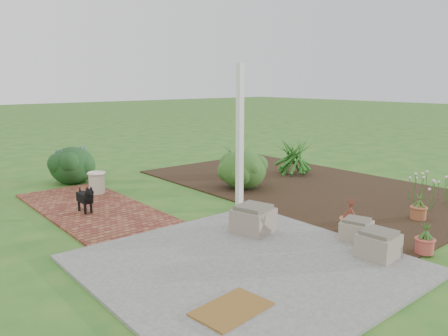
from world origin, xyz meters
TOP-DOWN VIEW (x-y plane):
  - ground at (0.00, 0.00)m, footprint 80.00×80.00m
  - concrete_patio at (-1.25, -1.75)m, footprint 3.50×3.50m
  - brick_path at (-1.70, 1.75)m, footprint 1.60×3.50m
  - garden_bed at (2.50, 0.50)m, footprint 4.00×7.00m
  - veranda_post at (0.30, 0.10)m, footprint 0.10×0.10m
  - stone_trough_near at (0.16, -2.67)m, footprint 0.47×0.47m
  - stone_trough_mid at (0.48, -2.14)m, footprint 0.47×0.47m
  - stone_trough_far at (-0.41, -1.00)m, footprint 0.62×0.62m
  - coir_doormat at (-2.11, -2.49)m, footprint 0.79×0.55m
  - black_dog at (-1.91, 1.49)m, footprint 0.16×0.52m
  - cream_ceramic_urn at (-1.22, 2.60)m, footprint 0.31×0.31m
  - evergreen_shrub at (1.30, 1.11)m, footprint 1.11×1.11m
  - agapanthus_clump_back at (3.15, 1.34)m, footprint 1.16×1.16m
  - agapanthus_clump_front at (2.01, 2.06)m, footprint 1.12×1.12m
  - pink_flower_patch at (2.99, -2.00)m, footprint 1.13×1.13m
  - terracotta_pot_bronze at (0.66, -1.92)m, footprint 0.28×0.28m
  - terracotta_pot_small_left at (2.08, -2.24)m, footprint 0.28×0.28m
  - terracotta_pot_small_right at (0.75, -2.98)m, footprint 0.26×0.26m
  - purple_flowering_bush at (-1.19, 3.94)m, footprint 1.16×1.16m

SIDE VIEW (x-z plane):
  - ground at x=0.00m, z-range 0.00..0.00m
  - garden_bed at x=2.50m, z-range 0.00..0.03m
  - concrete_patio at x=-1.25m, z-range 0.00..0.04m
  - brick_path at x=-1.70m, z-range 0.00..0.04m
  - coir_doormat at x=-2.11m, z-range 0.04..0.06m
  - terracotta_pot_small_right at x=0.75m, z-range 0.03..0.22m
  - terracotta_pot_small_left at x=2.08m, z-range 0.03..0.23m
  - terracotta_pot_bronze at x=0.66m, z-range 0.03..0.26m
  - stone_trough_mid at x=0.48m, z-range 0.04..0.30m
  - stone_trough_near at x=0.16m, z-range 0.04..0.33m
  - stone_trough_far at x=-0.41m, z-range 0.04..0.38m
  - cream_ceramic_urn at x=-1.22m, z-range 0.04..0.45m
  - black_dog at x=-1.91m, z-range 0.08..0.53m
  - pink_flower_patch at x=2.99m, z-range 0.03..0.58m
  - purple_flowering_bush at x=-1.19m, z-range 0.00..0.82m
  - evergreen_shrub at x=1.30m, z-range 0.03..0.83m
  - agapanthus_clump_front at x=2.01m, z-range 0.03..0.88m
  - agapanthus_clump_back at x=3.15m, z-range 0.03..1.04m
  - veranda_post at x=0.30m, z-range 0.00..2.50m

